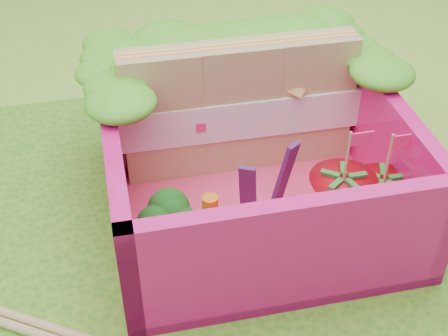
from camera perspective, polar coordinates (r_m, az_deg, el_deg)
name	(u,v)px	position (r m, az deg, el deg)	size (l,w,h in m)	color
ground	(202,238)	(2.87, -2.05, -6.43)	(14.00, 14.00, 0.00)	#89D13A
placemat	(202,236)	(2.86, -2.05, -6.22)	(2.60, 2.60, 0.03)	#438F20
bento_floor	(252,201)	(2.98, 2.54, -3.06)	(1.30, 1.30, 0.05)	#F63E70
bento_box	(253,160)	(2.82, 2.68, 0.76)	(1.30, 1.30, 0.55)	#E61379
lettuce_ruffle	(229,43)	(3.05, 0.48, 11.32)	(1.43, 0.83, 0.11)	#33961B
sandwich_stack	(240,108)	(2.99, 1.43, 5.51)	(1.18, 0.18, 0.65)	tan
broccoli	(170,223)	(2.56, -4.97, -5.03)	(0.32, 0.32, 0.27)	#4F8B43
carrot_sticks	(208,230)	(2.61, -1.48, -5.72)	(0.12, 0.19, 0.25)	orange
purple_wedges	(267,185)	(2.73, 3.92, -1.58)	(0.27, 0.16, 0.38)	#451957
strawberry_left	(340,204)	(2.74, 10.55, -3.29)	(0.29, 0.29, 0.53)	red
strawberry_right	(380,201)	(2.82, 14.05, -2.98)	(0.25, 0.25, 0.49)	red
snap_peas	(347,227)	(2.82, 11.18, -5.32)	(0.60, 0.27, 0.05)	green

